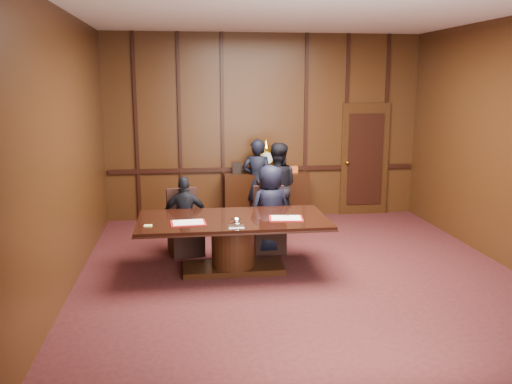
# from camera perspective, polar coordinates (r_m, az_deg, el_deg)

# --- Properties ---
(room) EXTENTS (7.00, 7.04, 3.50)m
(room) POSITION_cam_1_polar(r_m,az_deg,el_deg) (7.14, 5.38, 4.41)
(room) COLOR black
(room) RESTS_ON ground
(sideboard) EXTENTS (1.60, 0.45, 1.54)m
(sideboard) POSITION_cam_1_polar(r_m,az_deg,el_deg) (10.37, 1.06, -0.26)
(sideboard) COLOR black
(sideboard) RESTS_ON ground
(conference_table) EXTENTS (2.62, 1.32, 0.76)m
(conference_table) POSITION_cam_1_polar(r_m,az_deg,el_deg) (7.53, -2.43, -4.61)
(conference_table) COLOR black
(conference_table) RESTS_ON ground
(folder_left) EXTENTS (0.48, 0.36, 0.02)m
(folder_left) POSITION_cam_1_polar(r_m,az_deg,el_deg) (7.24, -7.16, -3.24)
(folder_left) COLOR #A00E12
(folder_left) RESTS_ON conference_table
(folder_right) EXTENTS (0.50, 0.38, 0.02)m
(folder_right) POSITION_cam_1_polar(r_m,az_deg,el_deg) (7.43, 3.17, -2.78)
(folder_right) COLOR #A00E12
(folder_right) RESTS_ON conference_table
(inkstand) EXTENTS (0.20, 0.14, 0.12)m
(inkstand) POSITION_cam_1_polar(r_m,az_deg,el_deg) (7.02, -2.12, -3.23)
(inkstand) COLOR white
(inkstand) RESTS_ON conference_table
(notepad) EXTENTS (0.10, 0.08, 0.01)m
(notepad) POSITION_cam_1_polar(r_m,az_deg,el_deg) (7.18, -11.30, -3.50)
(notepad) COLOR #FFF67C
(notepad) RESTS_ON conference_table
(chair_left) EXTENTS (0.58, 0.58, 0.99)m
(chair_left) POSITION_cam_1_polar(r_m,az_deg,el_deg) (8.41, -7.43, -4.51)
(chair_left) COLOR black
(chair_left) RESTS_ON ground
(chair_right) EXTENTS (0.50, 0.50, 0.99)m
(chair_right) POSITION_cam_1_polar(r_m,az_deg,el_deg) (8.51, 1.43, -4.23)
(chair_right) COLOR black
(chair_right) RESTS_ON ground
(signatory_left) EXTENTS (0.73, 0.33, 1.22)m
(signatory_left) POSITION_cam_1_polar(r_m,az_deg,el_deg) (8.25, -7.45, -2.55)
(signatory_left) COLOR black
(signatory_left) RESTS_ON ground
(signatory_right) EXTENTS (0.77, 0.63, 1.37)m
(signatory_right) POSITION_cam_1_polar(r_m,az_deg,el_deg) (8.34, 1.51, -1.78)
(signatory_right) COLOR black
(signatory_right) RESTS_ON ground
(witness_left) EXTENTS (0.66, 0.52, 1.57)m
(witness_left) POSITION_cam_1_polar(r_m,az_deg,el_deg) (10.13, 0.14, 1.19)
(witness_left) COLOR black
(witness_left) RESTS_ON ground
(witness_right) EXTENTS (0.85, 0.72, 1.57)m
(witness_right) POSITION_cam_1_polar(r_m,az_deg,el_deg) (9.56, 2.20, 0.55)
(witness_right) COLOR black
(witness_right) RESTS_ON ground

